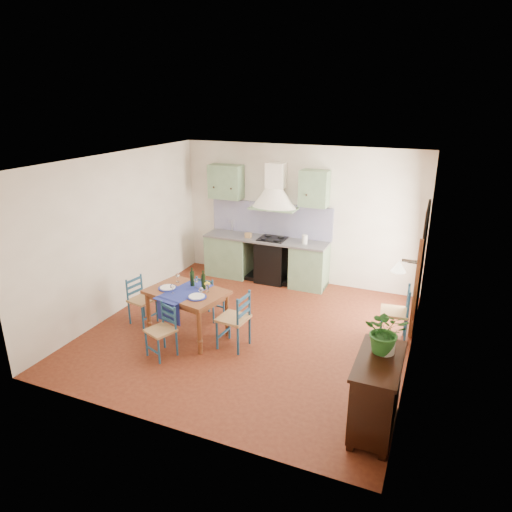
# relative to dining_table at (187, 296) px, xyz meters

# --- Properties ---
(floor) EXTENTS (5.00, 5.00, 0.00)m
(floor) POSITION_rel_dining_table_xyz_m (0.88, 0.50, -0.69)
(floor) COLOR #4B1910
(floor) RESTS_ON ground
(back_wall) EXTENTS (5.00, 0.96, 2.80)m
(back_wall) POSITION_rel_dining_table_xyz_m (0.41, 2.79, 0.36)
(back_wall) COLOR silver
(back_wall) RESTS_ON ground
(right_wall) EXTENTS (0.26, 5.00, 2.80)m
(right_wall) POSITION_rel_dining_table_xyz_m (3.37, 0.77, 0.65)
(right_wall) COLOR silver
(right_wall) RESTS_ON ground
(left_wall) EXTENTS (0.04, 5.00, 2.80)m
(left_wall) POSITION_rel_dining_table_xyz_m (-1.62, 0.50, 0.71)
(left_wall) COLOR silver
(left_wall) RESTS_ON ground
(ceiling) EXTENTS (5.00, 5.00, 0.01)m
(ceiling) POSITION_rel_dining_table_xyz_m (0.88, 0.50, 2.12)
(ceiling) COLOR white
(ceiling) RESTS_ON back_wall
(dining_table) EXTENTS (1.36, 1.06, 1.10)m
(dining_table) POSITION_rel_dining_table_xyz_m (0.00, 0.00, 0.00)
(dining_table) COLOR brown
(dining_table) RESTS_ON ground
(chair_near) EXTENTS (0.48, 0.48, 0.80)m
(chair_near) POSITION_rel_dining_table_xyz_m (-0.03, -0.67, -0.28)
(chair_near) COLOR navy
(chair_near) RESTS_ON ground
(chair_far) EXTENTS (0.41, 0.41, 0.80)m
(chair_far) POSITION_rel_dining_table_xyz_m (0.04, 0.66, -0.27)
(chair_far) COLOR navy
(chair_far) RESTS_ON ground
(chair_left) EXTENTS (0.44, 0.44, 0.81)m
(chair_left) POSITION_rel_dining_table_xyz_m (-0.96, 0.07, -0.27)
(chair_left) COLOR navy
(chair_left) RESTS_ON ground
(chair_right) EXTENTS (0.46, 0.46, 0.92)m
(chair_right) POSITION_rel_dining_table_xyz_m (0.87, -0.04, -0.21)
(chair_right) COLOR navy
(chair_right) RESTS_ON ground
(chair_spare) EXTENTS (0.47, 0.47, 0.92)m
(chair_spare) POSITION_rel_dining_table_xyz_m (3.11, 1.15, -0.22)
(chair_spare) COLOR navy
(chair_spare) RESTS_ON ground
(sideboard) EXTENTS (0.50, 1.05, 0.94)m
(sideboard) POSITION_rel_dining_table_xyz_m (3.14, -1.08, -0.18)
(sideboard) COLOR black
(sideboard) RESTS_ON ground
(potted_plant) EXTENTS (0.56, 0.51, 0.53)m
(potted_plant) POSITION_rel_dining_table_xyz_m (3.16, -0.91, 0.51)
(potted_plant) COLOR #286726
(potted_plant) RESTS_ON sideboard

